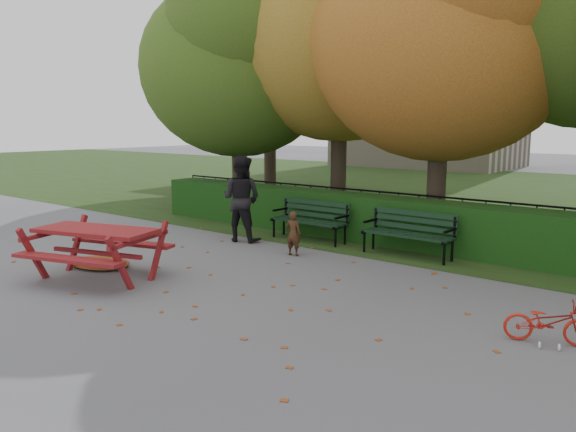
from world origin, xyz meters
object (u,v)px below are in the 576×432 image
Objects in this scene: tree_f at (272,32)px; picnic_table at (96,240)px; tree_a at (240,53)px; tree_b at (347,14)px; child at (293,234)px; adult at (241,199)px; bicycle at (548,322)px; bench_left at (311,217)px; bench_right at (409,230)px; tree_c at (454,18)px.

tree_f is 3.82× the size of picnic_table.
tree_f is at bearing 117.98° from tree_a.
child is (1.75, -4.44, -4.96)m from tree_b.
child is at bearing -47.12° from tree_f.
adult reaches higher than bicycle.
adult reaches higher than picnic_table.
bench_left is 1.53m from child.
bicycle is (6.89, -1.99, -0.68)m from adult.
bicycle is at bearing -2.09° from picnic_table.
bench_left is at bearing -25.76° from tree_a.
bicycle is (6.88, -6.05, -5.14)m from tree_b.
tree_a is at bearing 154.24° from bench_left.
tree_f is 5.10× the size of bench_left.
bench_right is at bearing -40.67° from tree_b.
tree_c is at bearing -13.45° from tree_b.
tree_b is at bearing -27.99° from tree_f.
tree_a is at bearing 163.39° from bench_right.
bench_left is (3.89, -1.88, -4.00)m from tree_a.
tree_c is at bearing 3.65° from tree_a.
tree_c is 8.05× the size of bicycle.
tree_f reaches higher than picnic_table.
adult is at bearing 76.78° from picnic_table.
picnic_table is at bearing -88.17° from tree_b.
bicycle is at bearing 150.06° from adult.
tree_b is at bearing 166.55° from tree_c.
adult is (-3.28, -3.28, -3.88)m from tree_c.
adult is at bearing -163.94° from bench_right.
child is (-1.79, -1.40, -0.08)m from bench_right.
tree_a is 3.11× the size of picnic_table.
adult is at bearing -90.08° from tree_b.
bicycle is at bearing 152.61° from child.
bench_left is 1.00× the size of bench_right.
tree_c reaches higher than child.
child is 0.47× the size of adult.
adult is (-1.76, 0.38, 0.50)m from child.
child is (6.44, -6.93, -5.25)m from tree_f.
picnic_table is 1.27× the size of adult.
bench_right is at bearing 0.00° from bench_left.
tree_c is 4.24× the size of adult.
child is at bearing -66.54° from bench_left.
tree_f reaches higher than tree_b.
bicycle is (3.60, -5.27, -4.56)m from tree_c.
tree_c reaches higher than bicycle.
tree_b reaches higher than tree_a.
picnic_table is at bearing -64.43° from tree_f.
adult is 7.20m from bicycle.
tree_f is 9.35m from adult.
tree_c is 0.87× the size of tree_f.
tree_b is at bearing 27.88° from bicycle.
bench_right is at bearing -177.80° from adult.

